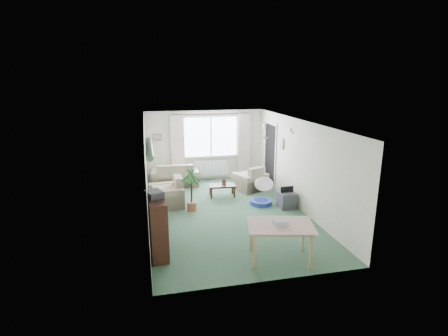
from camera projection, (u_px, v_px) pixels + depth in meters
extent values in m
plane|color=#32533C|center=(227.00, 213.00, 9.20)|extent=(6.50, 6.50, 0.00)
cube|color=white|center=(211.00, 137.00, 11.91)|extent=(1.80, 0.03, 1.30)
cube|color=black|center=(211.00, 114.00, 11.64)|extent=(2.60, 0.03, 0.03)
cube|color=beige|center=(178.00, 145.00, 11.63)|extent=(0.45, 0.08, 2.00)
cube|color=beige|center=(244.00, 142.00, 12.12)|extent=(0.45, 0.08, 2.00)
cube|color=white|center=(211.00, 168.00, 12.15)|extent=(1.20, 0.10, 0.55)
cube|color=black|center=(270.00, 155.00, 11.45)|extent=(0.03, 0.95, 2.00)
sphere|color=white|center=(264.00, 184.00, 6.70)|extent=(0.36, 0.36, 0.36)
cylinder|color=#196626|center=(149.00, 148.00, 6.04)|extent=(1.60, 1.60, 0.12)
sphere|color=silver|center=(265.00, 123.00, 9.77)|extent=(0.20, 0.20, 0.20)
sphere|color=silver|center=(292.00, 129.00, 8.70)|extent=(0.20, 0.20, 0.20)
cube|color=brown|center=(157.00, 137.00, 11.52)|extent=(0.28, 0.03, 0.22)
cube|color=brown|center=(282.00, 144.00, 10.36)|extent=(0.03, 0.24, 0.30)
cube|color=#BAAC8D|center=(175.00, 174.00, 11.47)|extent=(1.55, 0.87, 0.76)
cube|color=#B9B28C|center=(250.00, 178.00, 11.04)|extent=(1.12, 1.09, 0.78)
cube|color=beige|center=(166.00, 192.00, 9.63)|extent=(0.93, 0.98, 0.82)
cube|color=black|center=(222.00, 190.00, 10.47)|extent=(0.82, 0.49, 0.35)
cube|color=#503429|center=(224.00, 182.00, 10.44)|extent=(0.12, 0.06, 0.16)
cube|color=black|center=(157.00, 226.00, 6.93)|extent=(0.39, 1.00, 1.20)
cube|color=#343438|center=(154.00, 194.00, 6.76)|extent=(0.39, 0.43, 0.14)
cylinder|color=#204D1A|center=(191.00, 188.00, 9.23)|extent=(0.72, 0.72, 1.27)
cube|color=#A18D57|center=(280.00, 243.00, 6.77)|extent=(1.30, 1.01, 0.72)
cube|color=#B0AFBA|center=(281.00, 223.00, 6.62)|extent=(0.25, 0.19, 0.12)
cube|color=#37383C|center=(287.00, 200.00, 9.55)|extent=(0.44, 0.49, 0.44)
cylinder|color=navy|center=(261.00, 202.00, 9.82)|extent=(0.80, 0.80, 0.12)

